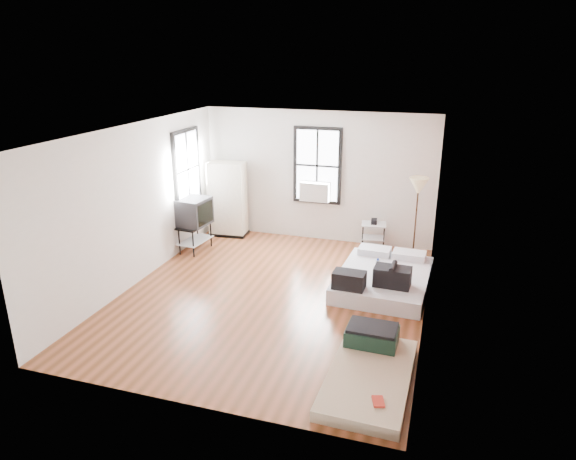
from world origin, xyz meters
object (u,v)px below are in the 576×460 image
(wardrobe, at_px, (228,199))
(mattress_main, at_px, (383,278))
(mattress_bare, at_px, (370,367))
(side_table, at_px, (374,229))
(floor_lamp, at_px, (418,190))
(tv_stand, at_px, (194,213))

(wardrobe, bearing_deg, mattress_main, -29.56)
(mattress_main, distance_m, mattress_bare, 2.68)
(side_table, height_order, floor_lamp, floor_lamp)
(floor_lamp, bearing_deg, wardrobe, 175.12)
(wardrobe, height_order, side_table, wardrobe)
(side_table, bearing_deg, mattress_main, -76.23)
(mattress_bare, xyz_separation_m, floor_lamp, (0.22, 4.07, 1.32))
(side_table, bearing_deg, mattress_bare, -81.96)
(side_table, distance_m, floor_lamp, 1.38)
(mattress_main, distance_m, wardrobe, 4.15)
(mattress_main, distance_m, side_table, 1.90)
(wardrobe, height_order, tv_stand, wardrobe)
(mattress_main, relative_size, tv_stand, 1.89)
(tv_stand, bearing_deg, wardrobe, 83.61)
(mattress_main, xyz_separation_m, side_table, (-0.45, 1.82, 0.26))
(mattress_bare, bearing_deg, floor_lamp, 88.46)
(mattress_bare, xyz_separation_m, side_table, (-0.63, 4.49, 0.32))
(mattress_bare, height_order, wardrobe, wardrobe)
(tv_stand, bearing_deg, mattress_bare, -32.30)
(mattress_main, height_order, wardrobe, wardrobe)
(mattress_main, distance_m, floor_lamp, 1.93)
(wardrobe, bearing_deg, floor_lamp, -9.12)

